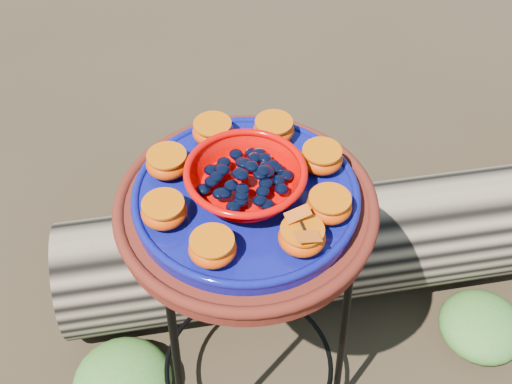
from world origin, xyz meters
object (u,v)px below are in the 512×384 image
object	(u,v)px
driftwood_log	(367,239)
terracotta_saucer	(246,209)
plant_stand	(248,320)
red_bowl	(246,181)
cobalt_plate	(246,197)

from	to	relation	value
driftwood_log	terracotta_saucer	bearing A→B (deg)	-149.88
plant_stand	red_bowl	xyz separation A→B (m)	(0.00, 0.00, 0.44)
terracotta_saucer	cobalt_plate	distance (m)	0.03
cobalt_plate	driftwood_log	world-z (taller)	cobalt_plate
terracotta_saucer	driftwood_log	xyz separation A→B (m)	(0.44, 0.25, -0.56)
terracotta_saucer	cobalt_plate	xyz separation A→B (m)	(0.00, 0.00, 0.03)
red_bowl	driftwood_log	distance (m)	0.81
driftwood_log	plant_stand	bearing A→B (deg)	-149.88
terracotta_saucer	cobalt_plate	bearing A→B (deg)	0.00
terracotta_saucer	driftwood_log	distance (m)	0.75
plant_stand	cobalt_plate	bearing A→B (deg)	0.00
terracotta_saucer	cobalt_plate	size ratio (longest dim) A/B	1.17
cobalt_plate	red_bowl	world-z (taller)	red_bowl
terracotta_saucer	plant_stand	bearing A→B (deg)	0.00
terracotta_saucer	red_bowl	size ratio (longest dim) A/B	2.33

